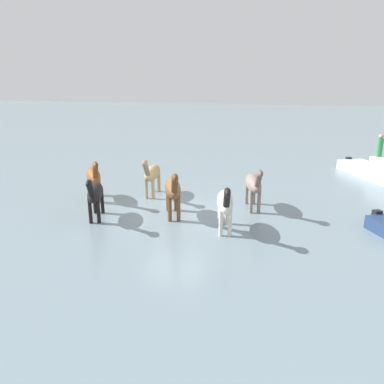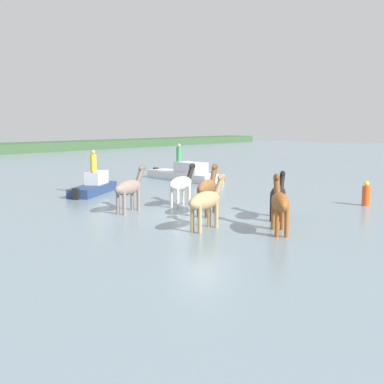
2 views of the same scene
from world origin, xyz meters
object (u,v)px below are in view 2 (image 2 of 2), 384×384
object	(u,v)px
horse_lead	(129,187)
boat_tender_starboard	(94,188)
horse_pinto_flank	(278,194)
buoy_channel_marker	(366,195)
boat_skiff_near	(185,175)
person_boatman_standing	(93,162)
horse_mid_herd	(206,200)
horse_rear_stallion	(280,202)
person_helmsman_aft	(179,153)
horse_gray_outer	(207,188)
horse_dark_mare	(182,183)

from	to	relation	value
horse_lead	boat_tender_starboard	distance (m)	6.20
horse_pinto_flank	buoy_channel_marker	world-z (taller)	horse_pinto_flank
boat_skiff_near	person_boatman_standing	size ratio (longest dim) A/B	5.24
horse_mid_herd	boat_skiff_near	xyz separation A→B (m)	(11.24, 10.56, -0.71)
horse_mid_herd	person_boatman_standing	xyz separation A→B (m)	(3.16, 10.06, 0.68)
horse_pinto_flank	horse_rear_stallion	distance (m)	2.54
boat_tender_starboard	person_helmsman_aft	distance (m)	7.91
boat_tender_starboard	buoy_channel_marker	size ratio (longest dim) A/B	3.63
horse_pinto_flank	horse_lead	distance (m)	6.26
horse_gray_outer	person_helmsman_aft	distance (m)	12.61
horse_gray_outer	person_boatman_standing	distance (m)	8.35
horse_dark_mare	person_helmsman_aft	world-z (taller)	person_helmsman_aft
boat_tender_starboard	person_boatman_standing	xyz separation A→B (m)	(-0.12, -0.17, 1.41)
boat_tender_starboard	buoy_channel_marker	bearing A→B (deg)	-94.51
horse_mid_herd	boat_skiff_near	world-z (taller)	horse_mid_herd
boat_skiff_near	boat_tender_starboard	xyz separation A→B (m)	(-7.96, -0.33, -0.02)
horse_dark_mare	horse_gray_outer	size ratio (longest dim) A/B	0.96
horse_rear_stallion	person_helmsman_aft	xyz separation A→B (m)	(9.84, 13.19, 0.71)
horse_pinto_flank	horse_rear_stallion	bearing A→B (deg)	-170.21
horse_gray_outer	boat_tender_starboard	distance (m)	8.55
horse_lead	person_boatman_standing	xyz separation A→B (m)	(2.49, 5.40, 0.66)
buoy_channel_marker	horse_mid_herd	bearing A→B (deg)	163.91
horse_lead	buoy_channel_marker	distance (m)	10.80
horse_mid_herd	horse_lead	bearing A→B (deg)	74.94
horse_mid_herd	person_helmsman_aft	distance (m)	15.53
horse_dark_mare	horse_pinto_flank	distance (m)	4.94
horse_pinto_flank	horse_lead	xyz separation A→B (m)	(-2.71, 5.64, 0.06)
boat_skiff_near	horse_mid_herd	bearing A→B (deg)	-37.92
boat_tender_starboard	boat_skiff_near	bearing A→B (deg)	-25.26
horse_mid_herd	buoy_channel_marker	size ratio (longest dim) A/B	2.15
person_helmsman_aft	buoy_channel_marker	distance (m)	13.68
horse_rear_stallion	horse_mid_herd	bearing A→B (deg)	81.34
horse_dark_mare	boat_tender_starboard	size ratio (longest dim) A/B	0.59
horse_pinto_flank	horse_lead	world-z (taller)	horse_lead
person_helmsman_aft	horse_rear_stallion	bearing A→B (deg)	-126.72
boat_skiff_near	horse_lead	bearing A→B (deg)	-51.97
boat_tender_starboard	person_helmsman_aft	xyz separation A→B (m)	(7.75, 0.67, 1.47)
horse_lead	horse_gray_outer	bearing A→B (deg)	-75.39
person_helmsman_aft	buoy_channel_marker	xyz separation A→B (m)	(-2.31, -13.42, -1.27)
horse_lead	boat_skiff_near	world-z (taller)	horse_lead
person_helmsman_aft	buoy_channel_marker	world-z (taller)	person_helmsman_aft
horse_pinto_flank	boat_skiff_near	world-z (taller)	horse_pinto_flank
horse_dark_mare	horse_mid_herd	bearing A→B (deg)	-142.44
person_boatman_standing	buoy_channel_marker	world-z (taller)	person_boatman_standing
boat_skiff_near	person_boatman_standing	world-z (taller)	person_boatman_standing
person_helmsman_aft	boat_skiff_near	bearing A→B (deg)	-59.19
horse_rear_stallion	person_helmsman_aft	size ratio (longest dim) A/B	1.88
buoy_channel_marker	horse_rear_stallion	bearing A→B (deg)	178.22
boat_tender_starboard	person_boatman_standing	world-z (taller)	person_boatman_standing
horse_dark_mare	horse_lead	distance (m)	2.68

